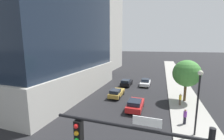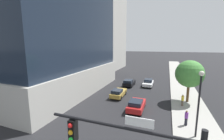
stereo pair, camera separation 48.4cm
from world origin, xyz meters
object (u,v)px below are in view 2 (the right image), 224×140
Objects in this scene: street_lamp at (199,95)px; street_tree at (189,74)px; car_gold at (118,93)px; construction_building at (104,22)px; car_red at (136,105)px; pedestrian_yellow_shirt at (183,100)px; car_black at (129,83)px; car_white at (148,83)px; pedestrian_purple_shirt at (186,118)px.

street_lamp is 0.99× the size of street_tree.
street_lamp reaches higher than car_gold.
construction_building is 9.04× the size of car_red.
car_red is (-6.25, 3.95, -3.39)m from street_lamp.
street_lamp is at bearing -85.76° from pedestrian_yellow_shirt.
street_lamp is 18.48m from car_black.
street_lamp is at bearing -69.24° from car_white.
car_black is 2.56× the size of pedestrian_purple_shirt.
construction_building is at bearing 129.65° from pedestrian_yellow_shirt.
construction_building reaches higher than car_gold.
pedestrian_yellow_shirt is at bearing -112.19° from street_tree.
car_red is at bearing -90.00° from car_white.
street_tree is 11.01m from car_gold.
street_tree reaches higher than pedestrian_yellow_shirt.
car_gold is 1.01× the size of car_black.
street_tree reaches higher than car_gold.
pedestrian_purple_shirt is (9.39, -13.30, 0.26)m from car_black.
street_lamp is at bearing -91.86° from street_tree.
pedestrian_purple_shirt reaches higher than car_black.
car_black is 16.29m from pedestrian_purple_shirt.
car_gold is 1.03× the size of car_red.
construction_building is at bearing 124.89° from pedestrian_purple_shirt.
street_lamp is (24.62, -36.28, -12.41)m from construction_building.
pedestrian_purple_shirt is (24.00, -34.42, -15.56)m from construction_building.
car_white is (18.37, -19.78, -15.82)m from construction_building.
pedestrian_yellow_shirt is (-0.83, -2.05, -3.35)m from street_tree.
construction_building is 45.57m from street_lamp.
street_tree is 3.79× the size of pedestrian_purple_shirt.
car_white is 2.62× the size of pedestrian_yellow_shirt.
car_black reaches higher than car_white.
construction_building is 40.40m from car_red.
car_gold is 2.57× the size of pedestrian_purple_shirt.
pedestrian_purple_shirt is at bearing -97.10° from street_tree.
construction_building reaches higher than car_white.
construction_building is 6.01× the size of street_lamp.
car_gold is 9.51m from pedestrian_yellow_shirt.
car_gold is at bearing 175.73° from pedestrian_yellow_shirt.
car_red is 11.82m from car_black.
construction_building is 31.29m from car_white.
car_white is 15.69m from pedestrian_purple_shirt.
pedestrian_purple_shirt reaches higher than car_gold.
street_tree reaches higher than street_lamp.
construction_building is 8.84× the size of car_black.
street_lamp reaches higher than car_red.
construction_building is at bearing 119.61° from car_red.
car_gold is 11.18m from pedestrian_purple_shirt.
car_black is at bearing -55.33° from construction_building.
street_tree is 8.18m from pedestrian_purple_shirt.
car_gold is (-10.01, 7.92, -3.41)m from street_lamp.
street_tree is 1.48× the size of car_black.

